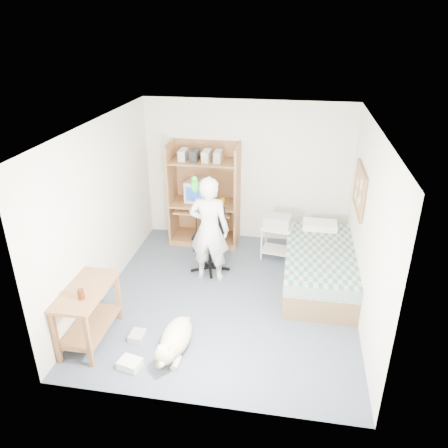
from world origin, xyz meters
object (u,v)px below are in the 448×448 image
(office_chair, at_px, (211,248))
(printer_cart, at_px, (277,237))
(dog, at_px, (175,339))
(computer_hutch, at_px, (205,198))
(bed, at_px, (319,266))
(side_desk, at_px, (88,307))
(person, at_px, (209,230))

(office_chair, xyz_separation_m, printer_cart, (1.03, 0.51, 0.03))
(printer_cart, bearing_deg, dog, -104.21)
(dog, distance_m, printer_cart, 2.75)
(computer_hutch, relative_size, dog, 1.69)
(bed, height_order, side_desk, side_desk)
(bed, bearing_deg, computer_hutch, 150.71)
(computer_hutch, relative_size, office_chair, 1.80)
(office_chair, bearing_deg, bed, -2.12)
(person, distance_m, dog, 1.84)
(office_chair, bearing_deg, printer_cart, 29.78)
(bed, xyz_separation_m, office_chair, (-1.72, 0.17, 0.07))
(dog, xyz_separation_m, printer_cart, (1.07, 2.53, 0.22))
(person, bearing_deg, printer_cart, -136.86)
(office_chair, height_order, person, person)
(bed, bearing_deg, side_desk, -147.50)
(office_chair, bearing_deg, person, -77.82)
(computer_hutch, bearing_deg, printer_cart, -18.83)
(bed, relative_size, printer_cart, 3.42)
(computer_hutch, height_order, bed, computer_hutch)
(side_desk, relative_size, person, 0.60)
(side_desk, xyz_separation_m, office_chair, (1.13, 1.98, -0.14))
(person, relative_size, printer_cart, 2.82)
(dog, bearing_deg, printer_cart, 70.10)
(side_desk, xyz_separation_m, dog, (1.09, -0.04, -0.32))
(office_chair, xyz_separation_m, dog, (-0.04, -2.02, -0.18))
(bed, distance_m, printer_cart, 0.97)
(bed, relative_size, office_chair, 2.02)
(bed, height_order, person, person)
(bed, height_order, office_chair, office_chair)
(bed, xyz_separation_m, printer_cart, (-0.69, 0.67, 0.10))
(person, bearing_deg, computer_hutch, -71.77)
(computer_hutch, distance_m, bed, 2.35)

